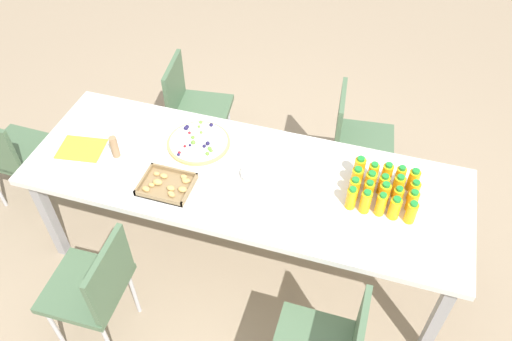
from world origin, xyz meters
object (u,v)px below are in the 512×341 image
at_px(chair_far_right, 95,285).
at_px(juice_bottle_3, 373,173).
at_px(chair_near_right, 192,104).
at_px(juice_bottle_0, 413,180).
at_px(chair_near_left, 355,135).
at_px(juice_bottle_7, 383,185).
at_px(chair_end, 9,152).
at_px(juice_bottle_10, 412,201).
at_px(cardboard_tube, 115,147).
at_px(juice_bottle_2, 387,174).
at_px(juice_bottle_16, 395,208).
at_px(fruit_pizza, 199,142).
at_px(juice_bottle_17, 381,204).
at_px(paper_folder, 81,149).
at_px(juice_bottle_9, 357,178).
at_px(juice_bottle_19, 351,198).
at_px(juice_bottle_8, 370,182).
at_px(juice_bottle_18, 366,202).
at_px(juice_bottle_14, 354,188).
at_px(juice_bottle_1, 400,177).
at_px(juice_bottle_12, 384,194).
at_px(party_table, 245,182).
at_px(juice_bottle_11, 397,197).
at_px(juice_bottle_6, 398,186).
at_px(napkin_stack, 118,124).
at_px(juice_bottle_15, 411,212).
at_px(snack_tray, 167,185).
at_px(juice_bottle_13, 368,192).
at_px(juice_bottle_4, 359,168).
at_px(plate_stack, 257,174).

bearing_deg(chair_far_right, juice_bottle_3, -55.45).
bearing_deg(chair_near_right, juice_bottle_0, 61.09).
relative_size(chair_near_left, juice_bottle_7, 6.33).
height_order(chair_end, juice_bottle_3, juice_bottle_3).
bearing_deg(juice_bottle_10, juice_bottle_3, -32.98).
bearing_deg(chair_far_right, cardboard_tube, 13.12).
relative_size(chair_far_right, juice_bottle_2, 5.81).
distance_m(juice_bottle_2, juice_bottle_16, 0.24).
relative_size(chair_near_right, fruit_pizza, 2.22).
distance_m(juice_bottle_7, juice_bottle_17, 0.15).
bearing_deg(juice_bottle_0, paper_folder, 7.64).
relative_size(juice_bottle_3, fruit_pizza, 0.35).
bearing_deg(juice_bottle_9, juice_bottle_19, 88.78).
bearing_deg(juice_bottle_2, juice_bottle_3, 5.68).
bearing_deg(juice_bottle_7, juice_bottle_9, -1.01).
height_order(juice_bottle_10, juice_bottle_17, juice_bottle_17).
xyz_separation_m(juice_bottle_8, juice_bottle_18, (0.00, 0.15, 0.00)).
distance_m(chair_near_left, juice_bottle_8, 0.79).
relative_size(juice_bottle_14, cardboard_tube, 0.97).
bearing_deg(juice_bottle_19, juice_bottle_2, -124.20).
bearing_deg(juice_bottle_1, juice_bottle_12, 65.61).
distance_m(juice_bottle_10, cardboard_tube, 1.67).
relative_size(juice_bottle_0, fruit_pizza, 0.38).
xyz_separation_m(juice_bottle_14, juice_bottle_19, (0.00, 0.08, 0.00)).
xyz_separation_m(chair_end, juice_bottle_0, (-2.53, -0.20, 0.32)).
bearing_deg(party_table, juice_bottle_8, -172.50).
relative_size(party_table, juice_bottle_16, 17.59).
relative_size(juice_bottle_7, juice_bottle_9, 0.94).
height_order(juice_bottle_17, juice_bottle_19, juice_bottle_17).
relative_size(chair_near_left, juice_bottle_17, 5.57).
relative_size(juice_bottle_7, juice_bottle_11, 0.94).
height_order(juice_bottle_14, paper_folder, juice_bottle_14).
bearing_deg(juice_bottle_16, juice_bottle_3, -57.62).
xyz_separation_m(chair_near_right, fruit_pizza, (-0.32, 0.63, 0.26)).
distance_m(chair_near_right, juice_bottle_6, 1.67).
height_order(juice_bottle_2, juice_bottle_14, juice_bottle_2).
bearing_deg(napkin_stack, juice_bottle_16, 172.22).
height_order(juice_bottle_15, snack_tray, juice_bottle_15).
distance_m(juice_bottle_6, fruit_pizza, 1.17).
bearing_deg(juice_bottle_10, juice_bottle_18, 19.54).
xyz_separation_m(juice_bottle_12, cardboard_tube, (1.52, 0.09, 0.00)).
bearing_deg(juice_bottle_10, juice_bottle_9, -14.15).
xyz_separation_m(juice_bottle_8, juice_bottle_13, (0.00, 0.07, 0.00)).
xyz_separation_m(chair_near_right, juice_bottle_4, (-1.27, 0.62, 0.32)).
bearing_deg(juice_bottle_11, plate_stack, 0.41).
bearing_deg(juice_bottle_10, juice_bottle_13, 1.80).
height_order(juice_bottle_2, juice_bottle_18, juice_bottle_18).
distance_m(chair_near_right, juice_bottle_8, 1.55).
bearing_deg(juice_bottle_6, juice_bottle_19, 34.08).
xyz_separation_m(chair_near_left, juice_bottle_10, (-0.38, 0.78, 0.32)).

